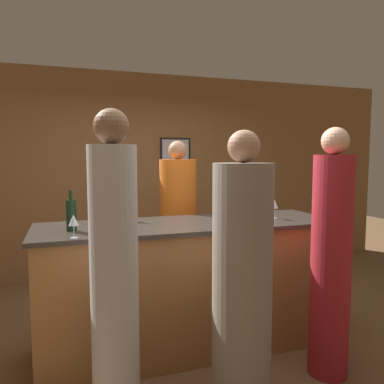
# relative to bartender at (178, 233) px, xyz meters

# --- Properties ---
(ground_plane) EXTENTS (14.00, 14.00, 0.00)m
(ground_plane) POSITION_rel_bartender_xyz_m (-0.12, -0.78, -0.84)
(ground_plane) COLOR brown
(back_wall) EXTENTS (8.00, 0.08, 2.80)m
(back_wall) POSITION_rel_bartender_xyz_m (-0.12, 1.46, 0.56)
(back_wall) COLOR olive
(back_wall) RESTS_ON ground_plane
(bar_counter) EXTENTS (2.55, 0.80, 1.09)m
(bar_counter) POSITION_rel_bartender_xyz_m (-0.12, -0.78, -0.29)
(bar_counter) COLOR #996638
(bar_counter) RESTS_ON ground_plane
(bartender) EXTENTS (0.39, 0.39, 1.82)m
(bartender) POSITION_rel_bartender_xyz_m (0.00, 0.00, 0.00)
(bartender) COLOR orange
(bartender) RESTS_ON ground_plane
(guest_0) EXTENTS (0.38, 0.38, 1.82)m
(guest_0) POSITION_rel_bartender_xyz_m (-0.07, -1.67, -0.00)
(guest_0) COLOR gray
(guest_0) RESTS_ON ground_plane
(guest_1) EXTENTS (0.29, 0.29, 1.93)m
(guest_1) POSITION_rel_bartender_xyz_m (-0.85, -1.55, 0.08)
(guest_1) COLOR #B2B2B7
(guest_1) RESTS_ON ground_plane
(guest_2) EXTENTS (0.30, 0.30, 1.86)m
(guest_2) POSITION_rel_bartender_xyz_m (0.74, -1.51, 0.04)
(guest_2) COLOR maroon
(guest_2) RESTS_ON ground_plane
(wine_bottle_0) EXTENTS (0.08, 0.08, 0.28)m
(wine_bottle_0) POSITION_rel_bartender_xyz_m (-0.66, -0.46, 0.36)
(wine_bottle_0) COLOR black
(wine_bottle_0) RESTS_ON bar_counter
(wine_bottle_1) EXTENTS (0.07, 0.07, 0.27)m
(wine_bottle_1) POSITION_rel_bartender_xyz_m (0.16, -0.95, 0.36)
(wine_bottle_1) COLOR black
(wine_bottle_1) RESTS_ON bar_counter
(wine_bottle_2) EXTENTS (0.08, 0.08, 0.31)m
(wine_bottle_2) POSITION_rel_bartender_xyz_m (-1.08, -0.84, 0.38)
(wine_bottle_2) COLOR black
(wine_bottle_2) RESTS_ON bar_counter
(wine_glass_0) EXTENTS (0.07, 0.07, 0.17)m
(wine_glass_0) POSITION_rel_bartender_xyz_m (0.66, -0.83, 0.38)
(wine_glass_0) COLOR silver
(wine_glass_0) RESTS_ON bar_counter
(wine_glass_1) EXTENTS (0.06, 0.06, 0.18)m
(wine_glass_1) POSITION_rel_bartender_xyz_m (1.03, -1.10, 0.39)
(wine_glass_1) COLOR silver
(wine_glass_1) RESTS_ON bar_counter
(wine_glass_2) EXTENTS (0.07, 0.07, 0.16)m
(wine_glass_2) POSITION_rel_bartender_xyz_m (-1.07, -1.11, 0.38)
(wine_glass_2) COLOR silver
(wine_glass_2) RESTS_ON bar_counter
(wine_glass_3) EXTENTS (0.07, 0.07, 0.16)m
(wine_glass_3) POSITION_rel_bartender_xyz_m (0.15, -1.10, 0.37)
(wine_glass_3) COLOR silver
(wine_glass_3) RESTS_ON bar_counter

